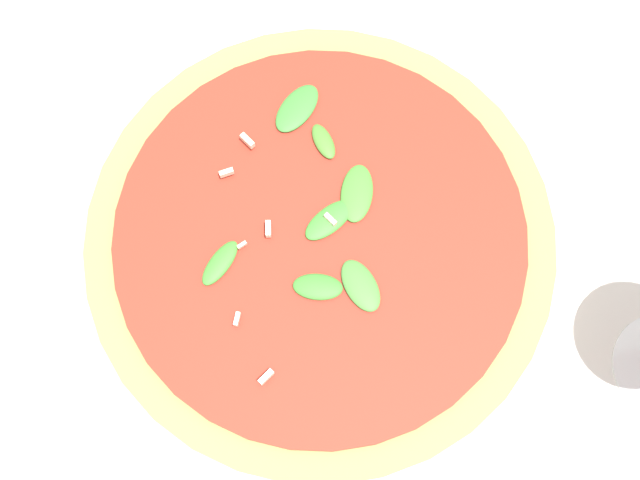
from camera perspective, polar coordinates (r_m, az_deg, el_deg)
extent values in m
plane|color=silver|center=(0.67, 2.92, -2.66)|extent=(6.00, 6.00, 0.00)
cylinder|color=silver|center=(0.67, 0.00, -0.57)|extent=(0.37, 0.37, 0.01)
cylinder|color=tan|center=(0.66, 0.00, -0.22)|extent=(0.35, 0.35, 0.02)
cylinder|color=#A82D1E|center=(0.65, 0.00, 0.07)|extent=(0.30, 0.30, 0.01)
ellipsoid|color=#3F8531|center=(0.64, -6.42, -1.48)|extent=(0.04, 0.03, 0.01)
ellipsoid|color=#468137|center=(0.63, 2.62, -2.93)|extent=(0.03, 0.04, 0.01)
ellipsoid|color=#3C8034|center=(0.68, -1.48, 8.42)|extent=(0.05, 0.04, 0.01)
ellipsoid|color=#448831|center=(0.65, 2.37, 3.00)|extent=(0.05, 0.05, 0.01)
ellipsoid|color=#3E8C32|center=(0.65, 0.25, 1.04)|extent=(0.04, 0.02, 0.01)
ellipsoid|color=#49802F|center=(0.67, 0.23, 6.33)|extent=(0.02, 0.03, 0.01)
ellipsoid|color=#3D8330|center=(0.63, -0.14, -3.02)|extent=(0.04, 0.04, 0.01)
cube|color=#EFE5C6|center=(0.62, -3.47, -8.74)|extent=(0.01, 0.01, 0.01)
cube|color=#EFE5C6|center=(0.64, -3.33, 0.72)|extent=(0.01, 0.01, 0.01)
cube|color=#EFE5C6|center=(0.66, -6.01, 4.31)|extent=(0.01, 0.01, 0.01)
cube|color=#EFE5C6|center=(0.64, 0.31, 1.06)|extent=(0.00, 0.01, 0.01)
cube|color=#EFE5C6|center=(0.66, -4.67, 6.35)|extent=(0.01, 0.01, 0.01)
cube|color=#EFE5C6|center=(0.64, -5.02, -0.33)|extent=(0.01, 0.00, 0.00)
cube|color=#EFE5C6|center=(0.63, -5.34, -5.06)|extent=(0.01, 0.01, 0.01)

